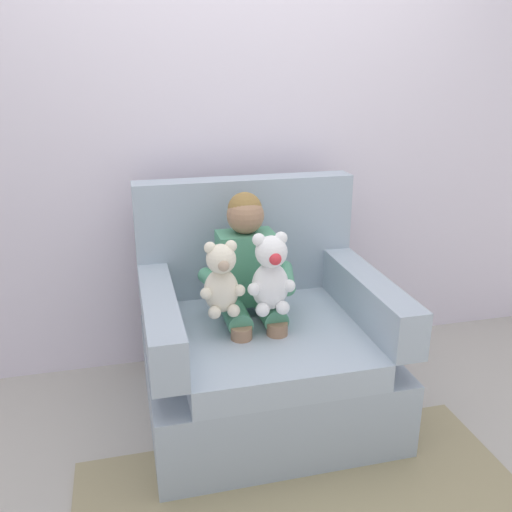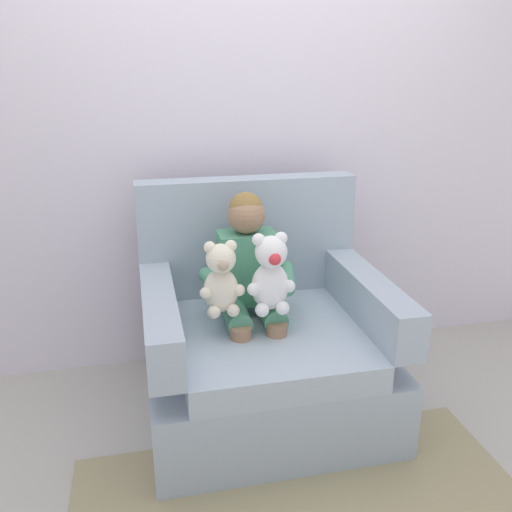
{
  "view_description": "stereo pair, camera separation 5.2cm",
  "coord_description": "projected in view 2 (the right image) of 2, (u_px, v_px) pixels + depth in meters",
  "views": [
    {
      "loc": [
        -0.59,
        -2.18,
        1.61
      ],
      "look_at": [
        -0.06,
        -0.05,
        0.83
      ],
      "focal_mm": 38.63,
      "sensor_mm": 36.0,
      "label": 1
    },
    {
      "loc": [
        -0.54,
        -2.2,
        1.61
      ],
      "look_at": [
        -0.06,
        -0.05,
        0.83
      ],
      "focal_mm": 38.63,
      "sensor_mm": 36.0,
      "label": 2
    }
  ],
  "objects": [
    {
      "name": "ground_plane",
      "position": [
        265.0,
        412.0,
        2.67
      ],
      "size": [
        8.0,
        8.0,
        0.0
      ],
      "primitive_type": "plane",
      "color": "#ADA89E"
    },
    {
      "name": "back_wall",
      "position": [
        236.0,
        123.0,
        2.86
      ],
      "size": [
        6.0,
        0.1,
        2.6
      ],
      "primitive_type": "cube",
      "color": "silver",
      "rests_on": "ground"
    },
    {
      "name": "armchair",
      "position": [
        263.0,
        346.0,
        2.6
      ],
      "size": [
        1.09,
        0.96,
        1.07
      ],
      "color": "#9EADBC",
      "rests_on": "ground"
    },
    {
      "name": "seated_child",
      "position": [
        250.0,
        275.0,
        2.5
      ],
      "size": [
        0.45,
        0.39,
        0.82
      ],
      "rotation": [
        0.0,
        0.0,
        -0.07
      ],
      "color": "#4C9370",
      "rests_on": "armchair"
    },
    {
      "name": "plush_white",
      "position": [
        270.0,
        275.0,
        2.34
      ],
      "size": [
        0.21,
        0.17,
        0.35
      ],
      "rotation": [
        0.0,
        0.0,
        -0.2
      ],
      "color": "white",
      "rests_on": "armchair"
    },
    {
      "name": "plush_cream",
      "position": [
        221.0,
        280.0,
        2.32
      ],
      "size": [
        0.19,
        0.16,
        0.32
      ],
      "rotation": [
        0.0,
        0.0,
        0.07
      ],
      "color": "silver",
      "rests_on": "armchair"
    }
  ]
}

